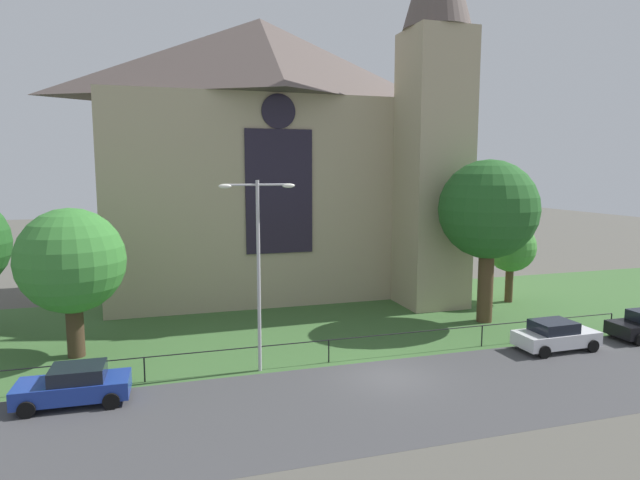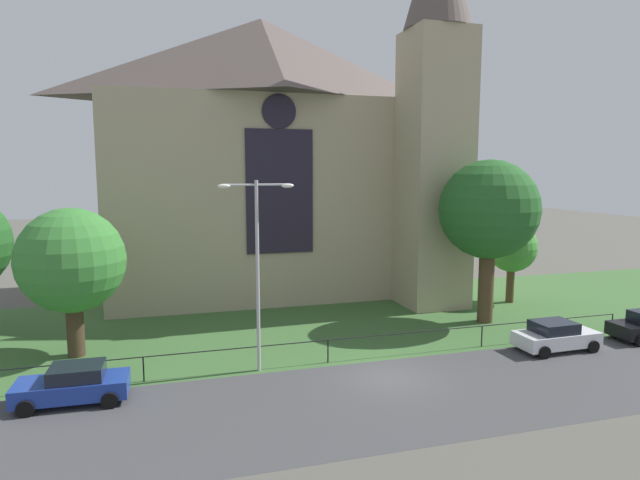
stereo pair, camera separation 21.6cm
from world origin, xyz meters
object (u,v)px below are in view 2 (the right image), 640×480
at_px(tree_right_near, 489,211).
at_px(streetlamp_near, 257,252).
at_px(tree_left_near, 71,261).
at_px(parked_car_blue, 74,384).
at_px(tree_right_far, 512,248).
at_px(parked_car_white, 556,336).
at_px(church_building, 274,154).

relative_size(tree_right_near, streetlamp_near, 1.12).
xyz_separation_m(tree_left_near, tree_right_near, (22.77, -0.36, 1.99)).
xyz_separation_m(tree_right_near, parked_car_blue, (-22.05, -5.49, -5.98)).
bearing_deg(streetlamp_near, parked_car_blue, -169.74).
height_order(tree_right_far, parked_car_white, tree_right_far).
bearing_deg(parked_car_white, church_building, 120.58).
relative_size(tree_right_far, parked_car_white, 1.31).
bearing_deg(parked_car_blue, tree_right_near, -164.32).
xyz_separation_m(tree_left_near, parked_car_blue, (0.73, -5.85, -3.99)).
distance_m(tree_left_near, parked_car_white, 24.32).
xyz_separation_m(streetlamp_near, parked_car_blue, (-7.58, -1.37, -4.73)).
height_order(church_building, parked_car_blue, church_building).
distance_m(tree_right_near, parked_car_blue, 23.49).
bearing_deg(church_building, parked_car_blue, -123.55).
relative_size(church_building, tree_right_near, 2.67).
distance_m(church_building, parked_car_blue, 23.18).
xyz_separation_m(church_building, streetlamp_near, (-4.10, -16.24, -4.80)).
distance_m(parked_car_blue, parked_car_white, 22.53).
height_order(church_building, tree_right_far, church_building).
bearing_deg(parked_car_blue, streetlamp_near, -168.05).
bearing_deg(tree_right_far, tree_left_near, -172.82).
relative_size(streetlamp_near, parked_car_white, 2.05).
bearing_deg(tree_right_near, parked_car_white, -85.06).
bearing_deg(church_building, tree_left_near, -136.52).
height_order(tree_right_far, parked_car_blue, tree_right_far).
bearing_deg(parked_car_white, tree_right_near, 93.98).
height_order(tree_left_near, tree_right_far, tree_left_near).
bearing_deg(tree_left_near, streetlamp_near, -28.32).
distance_m(tree_right_near, parked_car_white, 8.17).
bearing_deg(parked_car_blue, tree_left_near, -81.23).
distance_m(tree_right_far, parked_car_blue, 28.23).
height_order(tree_right_near, parked_car_blue, tree_right_near).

